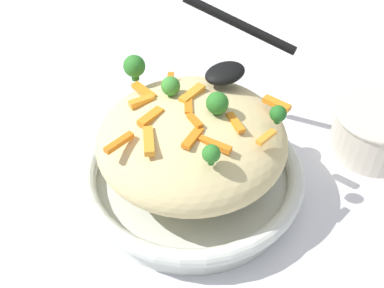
{
  "coord_description": "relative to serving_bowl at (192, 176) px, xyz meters",
  "views": [
    {
      "loc": [
        -0.27,
        -0.32,
        0.47
      ],
      "look_at": [
        0.0,
        0.0,
        0.08
      ],
      "focal_mm": 43.76,
      "sensor_mm": 36.0,
      "label": 1
    }
  ],
  "objects": [
    {
      "name": "ground_plane",
      "position": [
        0.0,
        0.0,
        -0.03
      ],
      "size": [
        2.4,
        2.4,
        0.0
      ],
      "primitive_type": "plane",
      "color": "silver"
    },
    {
      "name": "serving_spoon",
      "position": [
        0.09,
        0.04,
        0.13
      ],
      "size": [
        0.14,
        0.14,
        0.07
      ],
      "color": "black",
      "rests_on": "pasta_mound"
    },
    {
      "name": "broccoli_floret_4",
      "position": [
        0.06,
        -0.07,
        0.12
      ],
      "size": [
        0.02,
        0.02,
        0.02
      ],
      "color": "#205B1C",
      "rests_on": "pasta_mound"
    },
    {
      "name": "carrot_piece_2",
      "position": [
        -0.01,
        -0.02,
        0.11
      ],
      "size": [
        0.01,
        0.03,
        0.01
      ],
      "primitive_type": "cube",
      "rotation": [
        0.0,
        0.0,
        4.56
      ],
      "color": "orange",
      "rests_on": "pasta_mound"
    },
    {
      "name": "carrot_piece_12",
      "position": [
        -0.03,
        -0.04,
        0.11
      ],
      "size": [
        0.04,
        0.02,
        0.01
      ],
      "primitive_type": "cube",
      "rotation": [
        0.0,
        0.0,
        3.52
      ],
      "color": "orange",
      "rests_on": "pasta_mound"
    },
    {
      "name": "broccoli_floret_0",
      "position": [
        -0.04,
        -0.07,
        0.12
      ],
      "size": [
        0.02,
        0.02,
        0.02
      ],
      "color": "#296820",
      "rests_on": "pasta_mound"
    },
    {
      "name": "serving_bowl",
      "position": [
        0.0,
        0.0,
        0.0
      ],
      "size": [
        0.29,
        0.29,
        0.05
      ],
      "color": "silver",
      "rests_on": "ground_plane"
    },
    {
      "name": "carrot_piece_10",
      "position": [
        0.02,
        -0.05,
        0.11
      ],
      "size": [
        0.02,
        0.03,
        0.01
      ],
      "primitive_type": "cube",
      "rotation": [
        0.0,
        0.0,
        1.25
      ],
      "color": "orange",
      "rests_on": "pasta_mound"
    },
    {
      "name": "carrot_piece_13",
      "position": [
        0.09,
        -0.05,
        0.11
      ],
      "size": [
        0.02,
        0.04,
        0.01
      ],
      "primitive_type": "cube",
      "rotation": [
        0.0,
        0.0,
        1.76
      ],
      "color": "orange",
      "rests_on": "pasta_mound"
    },
    {
      "name": "pasta_mound",
      "position": [
        0.0,
        0.0,
        0.06
      ],
      "size": [
        0.23,
        0.23,
        0.09
      ],
      "primitive_type": "ellipsoid",
      "color": "#DBC689",
      "rests_on": "serving_bowl"
    },
    {
      "name": "carrot_piece_4",
      "position": [
        0.02,
        0.02,
        0.11
      ],
      "size": [
        0.04,
        0.02,
        0.01
      ],
      "primitive_type": "cube",
      "rotation": [
        0.0,
        0.0,
        3.36
      ],
      "color": "orange",
      "rests_on": "pasta_mound"
    },
    {
      "name": "broccoli_floret_3",
      "position": [
        -0.01,
        0.1,
        0.12
      ],
      "size": [
        0.03,
        0.03,
        0.03
      ],
      "color": "#296820",
      "rests_on": "pasta_mound"
    },
    {
      "name": "carrot_piece_0",
      "position": [
        -0.04,
        0.02,
        0.11
      ],
      "size": [
        0.04,
        0.02,
        0.01
      ],
      "primitive_type": "cube",
      "rotation": [
        0.0,
        0.0,
        3.35
      ],
      "color": "orange",
      "rests_on": "pasta_mound"
    },
    {
      "name": "carrot_piece_11",
      "position": [
        0.02,
        0.07,
        0.11
      ],
      "size": [
        0.03,
        0.03,
        0.01
      ],
      "primitive_type": "cube",
      "rotation": [
        0.0,
        0.0,
        0.81
      ],
      "color": "orange",
      "rests_on": "pasta_mound"
    },
    {
      "name": "carrot_piece_8",
      "position": [
        0.03,
        -0.08,
        0.11
      ],
      "size": [
        0.03,
        0.01,
        0.01
      ],
      "primitive_type": "cube",
      "rotation": [
        0.0,
        0.0,
        0.11
      ],
      "color": "orange",
      "rests_on": "pasta_mound"
    },
    {
      "name": "carrot_piece_3",
      "position": [
        -0.0,
        0.01,
        0.11
      ],
      "size": [
        0.03,
        0.03,
        0.01
      ],
      "primitive_type": "cube",
      "rotation": [
        0.0,
        0.0,
        4.05
      ],
      "color": "orange",
      "rests_on": "pasta_mound"
    },
    {
      "name": "carrot_piece_9",
      "position": [
        -0.07,
        -0.01,
        0.11
      ],
      "size": [
        0.03,
        0.04,
        0.01
      ],
      "primitive_type": "cube",
      "rotation": [
        0.0,
        0.0,
        4.13
      ],
      "color": "orange",
      "rests_on": "pasta_mound"
    },
    {
      "name": "carrot_piece_1",
      "position": [
        -0.02,
        0.07,
        0.11
      ],
      "size": [
        0.01,
        0.04,
        0.01
      ],
      "primitive_type": "cube",
      "rotation": [
        0.0,
        0.0,
        1.6
      ],
      "color": "orange",
      "rests_on": "pasta_mound"
    },
    {
      "name": "carrot_piece_5",
      "position": [
        -0.09,
        0.01,
        0.11
      ],
      "size": [
        0.04,
        0.01,
        0.01
      ],
      "primitive_type": "cube",
      "rotation": [
        0.0,
        0.0,
        0.14
      ],
      "color": "orange",
      "rests_on": "pasta_mound"
    },
    {
      "name": "companion_bowl",
      "position": [
        0.25,
        -0.11,
        0.01
      ],
      "size": [
        0.12,
        0.12,
        0.07
      ],
      "color": "beige",
      "rests_on": "ground_plane"
    },
    {
      "name": "carrot_piece_7",
      "position": [
        -0.02,
        -0.06,
        0.11
      ],
      "size": [
        0.02,
        0.04,
        0.01
      ],
      "primitive_type": "cube",
      "rotation": [
        0.0,
        0.0,
        1.91
      ],
      "color": "orange",
      "rests_on": "pasta_mound"
    },
    {
      "name": "broccoli_floret_2",
      "position": [
        0.0,
        0.04,
        0.12
      ],
      "size": [
        0.02,
        0.02,
        0.03
      ],
      "color": "#377928",
      "rests_on": "pasta_mound"
    },
    {
      "name": "carrot_piece_6",
      "position": [
        -0.03,
        0.05,
        0.11
      ],
      "size": [
        0.03,
        0.01,
        0.01
      ],
      "primitive_type": "cube",
      "rotation": [
        0.0,
        0.0,
        2.98
      ],
      "color": "orange",
      "rests_on": "pasta_mound"
    },
    {
      "name": "broccoli_floret_1",
      "position": [
        0.02,
        -0.02,
        0.12
      ],
      "size": [
        0.03,
        0.03,
        0.03
      ],
      "color": "#296820",
      "rests_on": "pasta_mound"
    }
  ]
}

